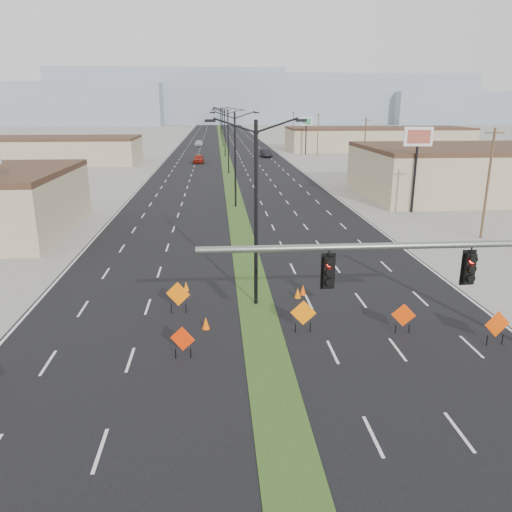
{
  "coord_description": "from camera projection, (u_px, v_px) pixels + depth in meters",
  "views": [
    {
      "loc": [
        -2.06,
        -13.92,
        10.7
      ],
      "look_at": [
        -0.1,
        10.73,
        3.2
      ],
      "focal_mm": 35.0,
      "sensor_mm": 36.0,
      "label": 1
    }
  ],
  "objects": [
    {
      "name": "ground",
      "position": [
        285.0,
        441.0,
        16.54
      ],
      "size": [
        600.0,
        600.0,
        0.0
      ],
      "primitive_type": "plane",
      "color": "gray",
      "rests_on": "ground"
    },
    {
      "name": "road_surface",
      "position": [
        225.0,
        155.0,
        111.94
      ],
      "size": [
        25.0,
        400.0,
        0.02
      ],
      "primitive_type": "cube",
      "color": "black",
      "rests_on": "ground"
    },
    {
      "name": "median_strip",
      "position": [
        225.0,
        155.0,
        111.94
      ],
      "size": [
        2.0,
        400.0,
        0.04
      ],
      "primitive_type": "cube",
      "color": "#2B4D1B",
      "rests_on": "ground"
    },
    {
      "name": "building_sw_far",
      "position": [
        57.0,
        152.0,
        94.54
      ],
      "size": [
        30.0,
        14.0,
        4.5
      ],
      "primitive_type": "cube",
      "color": "tan",
      "rests_on": "ground"
    },
    {
      "name": "building_se_near",
      "position": [
        510.0,
        173.0,
        61.26
      ],
      "size": [
        36.0,
        18.0,
        5.5
      ],
      "primitive_type": "cube",
      "color": "tan",
      "rests_on": "ground"
    },
    {
      "name": "building_se_far",
      "position": [
        377.0,
        140.0,
        123.65
      ],
      "size": [
        44.0,
        16.0,
        5.0
      ],
      "primitive_type": "cube",
      "color": "tan",
      "rests_on": "ground"
    },
    {
      "name": "mesa_center",
      "position": [
        284.0,
        99.0,
        301.72
      ],
      "size": [
        220.0,
        50.0,
        28.0
      ],
      "primitive_type": "cube",
      "color": "gray",
      "rests_on": "ground"
    },
    {
      "name": "mesa_backdrop",
      "position": [
        170.0,
        96.0,
        314.89
      ],
      "size": [
        140.0,
        50.0,
        32.0
      ],
      "primitive_type": "cube",
      "color": "gray",
      "rests_on": "ground"
    },
    {
      "name": "streetlight_0",
      "position": [
        256.0,
        209.0,
        26.42
      ],
      "size": [
        5.15,
        0.24,
        10.02
      ],
      "color": "black",
      "rests_on": "ground"
    },
    {
      "name": "streetlight_1",
      "position": [
        235.0,
        157.0,
        53.13
      ],
      "size": [
        5.15,
        0.24,
        10.02
      ],
      "color": "black",
      "rests_on": "ground"
    },
    {
      "name": "streetlight_2",
      "position": [
        228.0,
        139.0,
        79.84
      ],
      "size": [
        5.15,
        0.24,
        10.02
      ],
      "color": "black",
      "rests_on": "ground"
    },
    {
      "name": "streetlight_3",
      "position": [
        225.0,
        131.0,
        106.55
      ],
      "size": [
        5.15,
        0.24,
        10.02
      ],
      "color": "black",
      "rests_on": "ground"
    },
    {
      "name": "streetlight_4",
      "position": [
        223.0,
        126.0,
        133.26
      ],
      "size": [
        5.15,
        0.24,
        10.02
      ],
      "color": "black",
      "rests_on": "ground"
    },
    {
      "name": "streetlight_5",
      "position": [
        221.0,
        122.0,
        159.97
      ],
      "size": [
        5.15,
        0.24,
        10.02
      ],
      "color": "black",
      "rests_on": "ground"
    },
    {
      "name": "streetlight_6",
      "position": [
        220.0,
        120.0,
        186.69
      ],
      "size": [
        5.15,
        0.24,
        10.02
      ],
      "color": "black",
      "rests_on": "ground"
    },
    {
      "name": "utility_pole_0",
      "position": [
        488.0,
        182.0,
        40.56
      ],
      "size": [
        1.6,
        0.2,
        9.0
      ],
      "color": "#4C3823",
      "rests_on": "ground"
    },
    {
      "name": "utility_pole_1",
      "position": [
        364.0,
        147.0,
        73.95
      ],
      "size": [
        1.6,
        0.2,
        9.0
      ],
      "color": "#4C3823",
      "rests_on": "ground"
    },
    {
      "name": "utility_pole_2",
      "position": [
        318.0,
        134.0,
        107.34
      ],
      "size": [
        1.6,
        0.2,
        9.0
      ],
      "color": "#4C3823",
      "rests_on": "ground"
    },
    {
      "name": "utility_pole_3",
      "position": [
        293.0,
        127.0,
        140.72
      ],
      "size": [
        1.6,
        0.2,
        9.0
      ],
      "color": "#4C3823",
      "rests_on": "ground"
    },
    {
      "name": "car_left",
      "position": [
        199.0,
        159.0,
        95.8
      ],
      "size": [
        2.09,
        4.79,
        1.61
      ],
      "primitive_type": "imported",
      "rotation": [
        0.0,
        0.0,
        -0.04
      ],
      "color": "maroon",
      "rests_on": "ground"
    },
    {
      "name": "car_mid",
      "position": [
        266.0,
        153.0,
        106.66
      ],
      "size": [
        2.33,
        5.19,
        1.65
      ],
      "primitive_type": "imported",
      "rotation": [
        0.0,
        0.0,
        0.12
      ],
      "color": "black",
      "rests_on": "ground"
    },
    {
      "name": "car_far",
      "position": [
        199.0,
        143.0,
        135.59
      ],
      "size": [
        2.22,
        5.12,
        1.47
      ],
      "primitive_type": "imported",
      "rotation": [
        0.0,
        0.0,
        -0.03
      ],
      "color": "#AFB4B9",
      "rests_on": "ground"
    },
    {
      "name": "construction_sign_1",
      "position": [
        183.0,
        340.0,
        21.71
      ],
      "size": [
        1.09,
        0.42,
        1.52
      ],
      "rotation": [
        0.0,
        0.0,
        -0.34
      ],
      "color": "#F03005",
      "rests_on": "ground"
    },
    {
      "name": "construction_sign_2",
      "position": [
        178.0,
        295.0,
        26.42
      ],
      "size": [
        1.29,
        0.4,
        1.78
      ],
      "rotation": [
        0.0,
        0.0,
        -0.28
      ],
      "color": "#FF6F05",
      "rests_on": "ground"
    },
    {
      "name": "construction_sign_3",
      "position": [
        303.0,
        314.0,
        24.17
      ],
      "size": [
        1.26,
        0.23,
        1.68
      ],
      "rotation": [
        0.0,
        0.0,
        -0.15
      ],
      "color": "orange",
      "rests_on": "ground"
    },
    {
      "name": "construction_sign_4",
      "position": [
        403.0,
        316.0,
        24.12
      ],
      "size": [
        1.14,
        0.29,
        1.55
      ],
      "rotation": [
        0.0,
        0.0,
        -0.22
      ],
      "color": "#E63B04",
      "rests_on": "ground"
    },
    {
      "name": "construction_sign_5",
      "position": [
        497.0,
        325.0,
        22.9
      ],
      "size": [
        1.27,
        0.2,
        1.7
      ],
      "rotation": [
        0.0,
        0.0,
        0.13
      ],
      "color": "#D74104",
      "rests_on": "ground"
    },
    {
      "name": "cone_0",
      "position": [
        206.0,
        323.0,
        24.74
      ],
      "size": [
        0.4,
        0.4,
        0.65
      ],
      "primitive_type": "cone",
      "rotation": [
        0.0,
        0.0,
        -0.04
      ],
      "color": "#ED5804",
      "rests_on": "ground"
    },
    {
      "name": "cone_1",
      "position": [
        298.0,
        293.0,
        28.74
      ],
      "size": [
        0.4,
        0.4,
        0.63
      ],
      "primitive_type": "cone",
      "rotation": [
        0.0,
        0.0,
        -0.06
      ],
      "color": "orange",
      "rests_on": "ground"
    },
    {
      "name": "cone_2",
      "position": [
        303.0,
        290.0,
        29.22
      ],
      "size": [
        0.47,
        0.47,
        0.63
      ],
      "primitive_type": "cone",
      "rotation": [
        0.0,
        0.0,
        -0.29
      ],
      "color": "#E14D04",
      "rests_on": "ground"
    },
    {
      "name": "cone_3",
      "position": [
        186.0,
        286.0,
        29.87
      ],
      "size": [
        0.43,
        0.43,
        0.59
      ],
      "primitive_type": "cone",
      "rotation": [
        0.0,
        0.0,
        -0.23
      ],
      "color": "orange",
      "rests_on": "ground"
    },
    {
      "name": "pole_sign_east_near",
      "position": [
        418.0,
        144.0,
        49.99
      ],
      "size": [
        2.84,
        0.74,
        8.63
      ],
      "rotation": [
        0.0,
        0.0,
        -0.14
      ],
      "color": "black",
      "rests_on": "ground"
    },
    {
      "name": "pole_sign_east_far",
      "position": [
        306.0,
        124.0,
        111.16
      ],
      "size": [
        2.68,
        0.75,
        8.14
      ],
      "rotation": [
        0.0,
        0.0,
        0.15
      ],
      "color": "black",
      "rests_on": "ground"
    }
  ]
}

